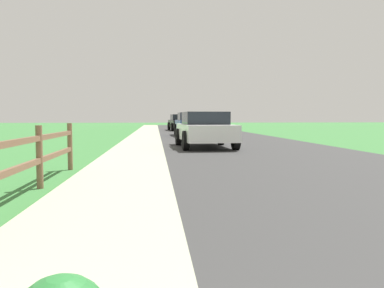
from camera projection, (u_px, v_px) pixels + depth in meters
The scene contains 7 objects.
ground_plane at pixel (160, 137), 24.09m from camera, with size 120.00×120.00×0.00m, color #3B7A3B.
road_asphalt at pixel (212, 135), 26.40m from camera, with size 7.00×66.00×0.01m, color #373737.
curb_concrete at pixel (114, 135), 25.80m from camera, with size 6.00×66.00×0.01m, color #B1B796.
grass_verge at pixel (91, 135), 25.66m from camera, with size 5.00×66.00×0.00m, color #3B7A3B.
parked_suv_white at pixel (205, 129), 15.67m from camera, with size 2.22×4.39×1.41m.
parked_car_blue at pixel (192, 124), 25.42m from camera, with size 2.21×4.43×1.50m.
parked_car_black at pixel (180, 122), 35.38m from camera, with size 2.23×4.75×1.45m.
Camera 1 is at (-0.29, 0.86, 1.21)m, focal length 36.73 mm.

